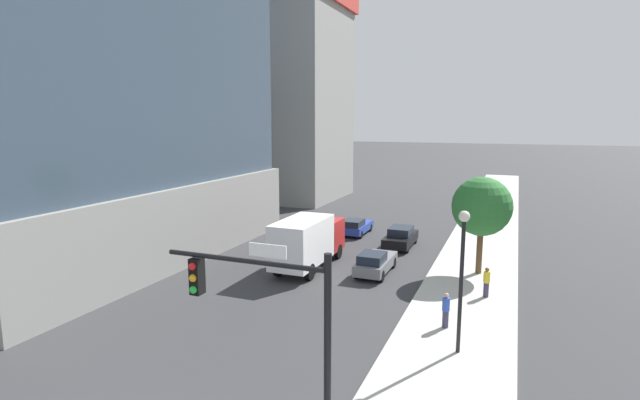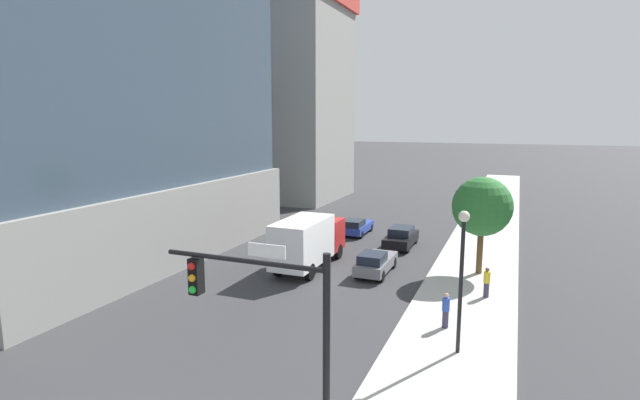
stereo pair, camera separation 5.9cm
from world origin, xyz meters
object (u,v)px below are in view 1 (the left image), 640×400
at_px(car_gray, 375,263).
at_px(car_blue, 356,226).
at_px(street_tree, 482,207).
at_px(pedestrian_blue_shirt, 446,310).
at_px(box_truck, 308,240).
at_px(traffic_light_pole, 268,314).
at_px(pedestrian_yellow_shirt, 486,282).
at_px(construction_building, 287,81).
at_px(street_lamp, 462,261).
at_px(car_black, 401,237).

relative_size(car_gray, car_blue, 1.08).
height_order(street_tree, pedestrian_blue_shirt, street_tree).
height_order(car_gray, box_truck, box_truck).
relative_size(traffic_light_pole, pedestrian_yellow_shirt, 3.76).
relative_size(construction_building, car_gray, 7.38).
xyz_separation_m(box_truck, pedestrian_blue_shirt, (9.55, -6.32, -0.89)).
height_order(street_lamp, car_black, street_lamp).
bearing_deg(street_lamp, traffic_light_pole, -116.96).
height_order(construction_building, pedestrian_yellow_shirt, construction_building).
height_order(construction_building, street_tree, construction_building).
bearing_deg(car_gray, car_blue, 114.28).
bearing_deg(traffic_light_pole, car_blue, 102.84).
bearing_deg(pedestrian_blue_shirt, car_black, 110.53).
bearing_deg(car_blue, car_black, -30.59).
bearing_deg(traffic_light_pole, street_tree, 77.82).
relative_size(street_lamp, car_blue, 1.44).
relative_size(car_blue, car_black, 0.93).
height_order(construction_building, car_gray, construction_building).
bearing_deg(car_black, construction_building, 134.69).
relative_size(car_gray, box_truck, 0.61).
distance_m(street_tree, pedestrian_blue_shirt, 9.53).
bearing_deg(box_truck, car_gray, 5.83).
distance_m(car_gray, box_truck, 4.52).
xyz_separation_m(pedestrian_blue_shirt, pedestrian_yellow_shirt, (1.47, 4.75, -0.01)).
xyz_separation_m(construction_building, street_lamp, (24.32, -34.61, -10.07)).
xyz_separation_m(traffic_light_pole, box_truck, (-6.14, 16.84, -2.45)).
bearing_deg(street_tree, car_black, 140.37).
height_order(box_truck, pedestrian_yellow_shirt, box_truck).
bearing_deg(pedestrian_blue_shirt, box_truck, 146.48).
height_order(street_lamp, pedestrian_yellow_shirt, street_lamp).
relative_size(street_lamp, street_tree, 0.98).
relative_size(traffic_light_pole, car_blue, 1.50).
bearing_deg(traffic_light_pole, street_lamp, 63.04).
relative_size(traffic_light_pole, street_lamp, 1.04).
bearing_deg(pedestrian_yellow_shirt, pedestrian_blue_shirt, -107.22).
bearing_deg(box_truck, street_lamp, -39.59).
distance_m(construction_building, box_truck, 31.97).
relative_size(traffic_light_pole, pedestrian_blue_shirt, 3.74).
height_order(car_gray, car_blue, car_gray).
xyz_separation_m(construction_building, pedestrian_yellow_shirt, (24.98, -27.63, -13.07)).
bearing_deg(pedestrian_yellow_shirt, car_gray, 163.12).
height_order(car_black, pedestrian_yellow_shirt, pedestrian_yellow_shirt).
distance_m(traffic_light_pole, box_truck, 18.09).
bearing_deg(construction_building, street_lamp, -54.91).
xyz_separation_m(traffic_light_pole, car_gray, (-1.79, 17.29, -3.58)).
xyz_separation_m(construction_building, box_truck, (13.96, -26.05, -12.18)).
xyz_separation_m(car_blue, car_black, (4.36, -2.58, 0.06)).
bearing_deg(box_truck, pedestrian_yellow_shirt, -8.14).
xyz_separation_m(street_tree, car_black, (-5.98, 4.95, -3.56)).
height_order(traffic_light_pole, street_tree, traffic_light_pole).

